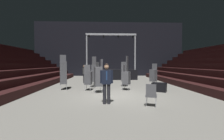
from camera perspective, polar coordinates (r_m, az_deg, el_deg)
ground_plane at (r=8.76m, az=1.73°, el=-9.72°), size 22.00×30.00×0.10m
arena_end_wall at (r=23.66m, az=-0.89°, el=7.62°), size 22.00×0.30×8.00m
stage_riser at (r=18.79m, az=-0.50°, el=-1.27°), size 5.84×3.47×5.11m
man_with_tie at (r=6.87m, az=-1.98°, el=-4.05°), size 0.57×0.24×1.78m
chair_stack_front_left at (r=10.50m, az=5.21°, el=-2.72°), size 0.60×0.60×1.71m
chair_stack_front_right at (r=10.48m, az=-8.67°, el=-2.75°), size 0.51×0.51×1.71m
chair_stack_mid_left at (r=12.00m, az=-6.99°, el=-2.12°), size 0.57×0.57×1.71m
chair_stack_mid_right at (r=12.29m, az=4.69°, el=-0.44°), size 0.59×0.59×2.39m
chair_stack_mid_centre at (r=9.56m, az=-5.02°, el=-2.21°), size 0.54×0.54×2.05m
chair_stack_rear_left at (r=11.14m, az=-17.33°, el=-0.81°), size 0.55×0.55×2.39m
chair_stack_rear_right at (r=13.46m, az=-6.01°, el=-0.22°), size 0.61×0.61×2.39m
chair_stack_rear_centre at (r=12.63m, az=14.84°, el=-1.77°), size 0.62×0.62×1.79m
crew_worker_near_stage at (r=14.51m, az=-10.11°, el=-1.02°), size 0.33×0.57×1.69m
equipment_road_case at (r=10.48m, az=16.79°, el=-6.00°), size 1.08×0.95×0.56m
loose_chair_near_man at (r=6.69m, az=14.08°, el=-8.40°), size 0.57×0.57×0.95m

